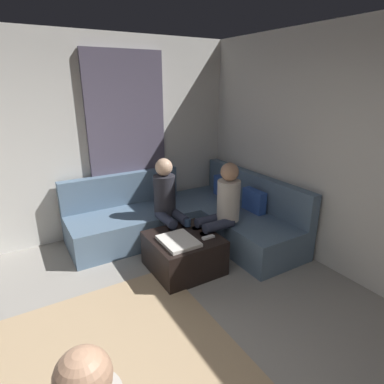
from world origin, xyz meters
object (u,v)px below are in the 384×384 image
(person_on_couch_back, at_px, (222,207))
(person_on_couch_side, at_px, (168,202))
(ottoman, at_px, (184,253))
(coffee_mug, at_px, (187,222))
(game_remote, at_px, (208,237))
(sectional_couch, at_px, (191,218))

(person_on_couch_back, distance_m, person_on_couch_side, 0.69)
(ottoman, xyz_separation_m, coffee_mug, (-0.22, 0.18, 0.26))
(ottoman, xyz_separation_m, person_on_couch_back, (-0.02, 0.55, 0.45))
(game_remote, relative_size, person_on_couch_side, 0.12)
(person_on_couch_side, bearing_deg, coffee_mug, 109.08)
(ottoman, bearing_deg, sectional_couch, 143.74)
(game_remote, height_order, person_on_couch_back, person_on_couch_back)
(sectional_couch, bearing_deg, coffee_mug, -34.70)
(ottoman, relative_size, person_on_couch_back, 0.63)
(game_remote, bearing_deg, sectional_couch, 162.22)
(ottoman, height_order, person_on_couch_back, person_on_couch_back)
(ottoman, xyz_separation_m, game_remote, (0.18, 0.22, 0.22))
(sectional_couch, bearing_deg, game_remote, -17.78)
(sectional_couch, distance_m, game_remote, 0.91)
(ottoman, distance_m, coffee_mug, 0.38)
(sectional_couch, height_order, person_on_couch_back, person_on_couch_back)
(game_remote, bearing_deg, person_on_couch_side, -168.34)
(sectional_couch, relative_size, person_on_couch_back, 2.12)
(ottoman, distance_m, person_on_couch_side, 0.69)
(person_on_couch_back, bearing_deg, game_remote, 121.80)
(ottoman, bearing_deg, coffee_mug, 140.71)
(coffee_mug, distance_m, person_on_couch_back, 0.46)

